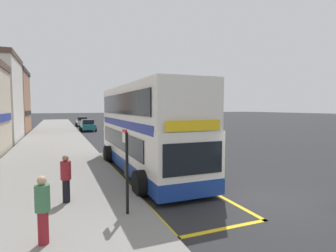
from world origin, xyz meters
TOP-DOWN VIEW (x-y plane):
  - ground_plane at (0.00, 32.00)m, footprint 260.00×260.00m
  - pavement_near at (-7.00, 32.00)m, footprint 6.00×76.00m
  - double_decker_bus at (-2.46, 6.28)m, footprint 3.27×10.81m
  - bus_bay_markings at (-2.51, 5.80)m, footprint 2.99×13.82m
  - bus_stop_sign at (-4.78, 0.77)m, footprint 0.09×0.51m
  - parked_car_silver_distant at (-2.64, 42.89)m, footprint 2.09×4.20m
  - parked_car_grey_behind at (5.09, 37.36)m, footprint 2.09×4.20m
  - parked_car_teal_kerbside at (-2.76, 31.99)m, footprint 2.09×4.20m
  - pedestrian_waiting_near_sign at (-6.45, 2.43)m, footprint 0.34×0.34m
  - pedestrian_further_back at (-7.03, -0.32)m, footprint 0.34×0.34m

SIDE VIEW (x-z plane):
  - ground_plane at x=0.00m, z-range 0.00..0.00m
  - bus_bay_markings at x=-2.51m, z-range 0.00..0.01m
  - pavement_near at x=-7.00m, z-range 0.00..0.14m
  - parked_car_silver_distant at x=-2.64m, z-range -0.01..1.61m
  - parked_car_grey_behind at x=5.09m, z-range -0.01..1.61m
  - parked_car_teal_kerbside at x=-2.76m, z-range -0.01..1.61m
  - pedestrian_waiting_near_sign at x=-6.45m, z-range 0.20..1.81m
  - pedestrian_further_back at x=-7.03m, z-range 0.21..1.82m
  - bus_stop_sign at x=-4.78m, z-range 0.38..2.91m
  - double_decker_bus at x=-2.46m, z-range -0.14..4.26m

